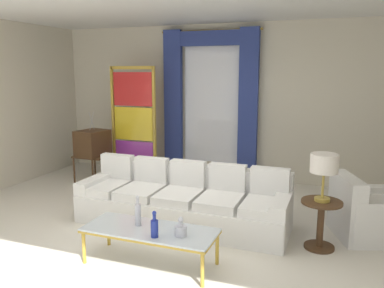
{
  "coord_description": "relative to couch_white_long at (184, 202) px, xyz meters",
  "views": [
    {
      "loc": [
        2.01,
        -4.37,
        2.11
      ],
      "look_at": [
        0.02,
        0.9,
        1.05
      ],
      "focal_mm": 36.45,
      "sensor_mm": 36.0,
      "label": 1
    }
  ],
  "objects": [
    {
      "name": "round_side_table",
      "position": [
        1.83,
        -0.17,
        0.05
      ],
      "size": [
        0.48,
        0.48,
        0.59
      ],
      "color": "#472D19",
      "rests_on": "ground"
    },
    {
      "name": "table_lamp_brass",
      "position": [
        1.83,
        -0.17,
        0.72
      ],
      "size": [
        0.32,
        0.32,
        0.57
      ],
      "color": "#B29338",
      "rests_on": "round_side_table"
    },
    {
      "name": "bottle_blue_decanter",
      "position": [
        0.48,
        -1.29,
        0.17
      ],
      "size": [
        0.13,
        0.13,
        0.21
      ],
      "color": "silver",
      "rests_on": "coffee_table"
    },
    {
      "name": "stained_glass_divider",
      "position": [
        -1.76,
        1.78,
        0.75
      ],
      "size": [
        0.95,
        0.05,
        2.2
      ],
      "color": "gold",
      "rests_on": "ground"
    },
    {
      "name": "ground_plane",
      "position": [
        -0.06,
        -0.46,
        -0.31
      ],
      "size": [
        16.0,
        16.0,
        0.0
      ],
      "primitive_type": "plane",
      "color": "silver"
    },
    {
      "name": "peacock_figurine",
      "position": [
        -1.25,
        1.3,
        -0.09
      ],
      "size": [
        0.44,
        0.6,
        0.5
      ],
      "color": "beige",
      "rests_on": "ground"
    },
    {
      "name": "bottle_crystal_tall",
      "position": [
        -0.07,
        -1.19,
        0.24
      ],
      "size": [
        0.07,
        0.07,
        0.34
      ],
      "color": "silver",
      "rests_on": "coffee_table"
    },
    {
      "name": "curtained_window",
      "position": [
        -0.43,
        2.43,
        1.43
      ],
      "size": [
        2.0,
        0.17,
        2.7
      ],
      "color": "white",
      "rests_on": "ground"
    },
    {
      "name": "coffee_table",
      "position": [
        0.1,
        -1.24,
        0.07
      ],
      "size": [
        1.47,
        0.58,
        0.41
      ],
      "color": "silver",
      "rests_on": "ground"
    },
    {
      "name": "bottle_amber_squat",
      "position": [
        0.24,
        -1.41,
        0.21
      ],
      "size": [
        0.08,
        0.08,
        0.28
      ],
      "color": "navy",
      "rests_on": "coffee_table"
    },
    {
      "name": "couch_white_long",
      "position": [
        0.0,
        0.0,
        0.0
      ],
      "size": [
        2.92,
        0.93,
        0.86
      ],
      "color": "white",
      "rests_on": "ground"
    },
    {
      "name": "vintage_tv",
      "position": [
        -2.43,
        1.36,
        0.42
      ],
      "size": [
        0.62,
        0.66,
        1.35
      ],
      "color": "#472D19",
      "rests_on": "ground"
    },
    {
      "name": "ceiling_slab",
      "position": [
        -0.06,
        0.34,
        2.71
      ],
      "size": [
        8.0,
        7.6,
        0.04
      ],
      "primitive_type": "cube",
      "color": "white"
    },
    {
      "name": "armchair_white",
      "position": [
        2.35,
        0.39,
        -0.02
      ],
      "size": [
        1.04,
        1.03,
        0.8
      ],
      "color": "white",
      "rests_on": "ground"
    },
    {
      "name": "wall_rear",
      "position": [
        -0.06,
        2.6,
        1.19
      ],
      "size": [
        8.0,
        0.12,
        3.0
      ],
      "primitive_type": "cube",
      "color": "beige",
      "rests_on": "ground"
    }
  ]
}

